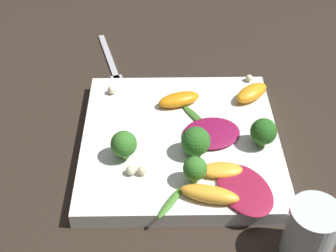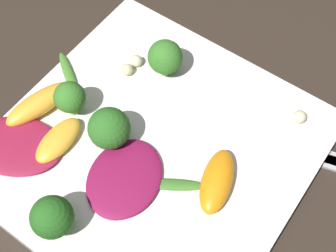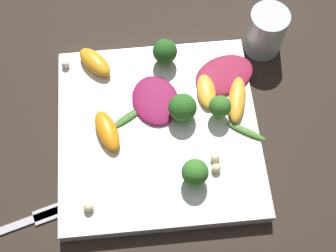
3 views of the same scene
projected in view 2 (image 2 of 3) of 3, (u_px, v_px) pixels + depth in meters
ground_plane at (154, 157)px, 0.49m from camera, size 2.40×2.40×0.00m
plate at (154, 151)px, 0.48m from camera, size 0.30×0.30×0.03m
radicchio_leaf_0 at (127, 180)px, 0.45m from camera, size 0.10×0.09×0.01m
radicchio_leaf_1 at (16, 146)px, 0.47m from camera, size 0.10×0.11×0.01m
orange_segment_1 at (58, 140)px, 0.47m from camera, size 0.06×0.03×0.02m
orange_segment_2 at (219, 178)px, 0.44m from camera, size 0.07×0.05×0.02m
orange_segment_3 at (39, 104)px, 0.49m from camera, size 0.08×0.04×0.02m
broccoli_floret_0 at (70, 98)px, 0.47m from camera, size 0.03×0.03×0.04m
broccoli_floret_1 at (52, 217)px, 0.41m from camera, size 0.04×0.04×0.05m
broccoli_floret_2 at (109, 129)px, 0.46m from camera, size 0.04×0.04×0.05m
broccoli_floret_3 at (165, 57)px, 0.50m from camera, size 0.04×0.04×0.05m
arugula_sprig_0 at (173, 185)px, 0.45m from camera, size 0.05×0.06×0.00m
arugula_sprig_1 at (68, 73)px, 0.52m from camera, size 0.04×0.06×0.01m
macadamia_nut_1 at (299, 117)px, 0.48m from camera, size 0.01×0.01×0.01m
macadamia_nut_2 at (136, 61)px, 0.52m from camera, size 0.01×0.01×0.01m
macadamia_nut_3 at (127, 70)px, 0.51m from camera, size 0.01×0.01×0.01m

